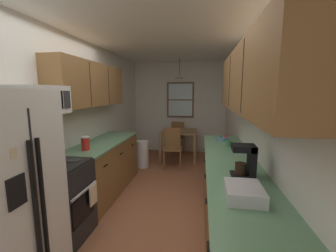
% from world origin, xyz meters
% --- Properties ---
extents(ground_plane, '(12.00, 12.00, 0.00)m').
position_xyz_m(ground_plane, '(0.00, 1.00, 0.00)').
color(ground_plane, '#995B3D').
extents(wall_left, '(0.10, 9.00, 2.55)m').
position_xyz_m(wall_left, '(-1.35, 1.00, 1.27)').
color(wall_left, silver).
rests_on(wall_left, ground).
extents(wall_right, '(0.10, 9.00, 2.55)m').
position_xyz_m(wall_right, '(1.35, 1.00, 1.27)').
color(wall_right, silver).
rests_on(wall_right, ground).
extents(wall_back, '(4.40, 0.10, 2.55)m').
position_xyz_m(wall_back, '(0.00, 3.65, 1.27)').
color(wall_back, silver).
rests_on(wall_back, ground).
extents(ceiling_slab, '(4.40, 9.00, 0.08)m').
position_xyz_m(ceiling_slab, '(0.00, 1.00, 2.59)').
color(ceiling_slab, white).
extents(stove_range, '(0.66, 0.64, 1.10)m').
position_xyz_m(stove_range, '(-0.99, -0.48, 0.47)').
color(stove_range, black).
rests_on(stove_range, ground).
extents(microwave_over_range, '(0.39, 0.57, 0.31)m').
position_xyz_m(microwave_over_range, '(-1.11, -0.48, 1.63)').
color(microwave_over_range, white).
extents(counter_left, '(0.64, 1.83, 0.90)m').
position_xyz_m(counter_left, '(-1.00, 0.76, 0.45)').
color(counter_left, brown).
rests_on(counter_left, ground).
extents(upper_cabinets_left, '(0.33, 1.91, 0.68)m').
position_xyz_m(upper_cabinets_left, '(-1.14, 0.71, 1.84)').
color(upper_cabinets_left, brown).
extents(counter_right, '(0.64, 3.14, 0.90)m').
position_xyz_m(counter_right, '(1.00, -0.02, 0.45)').
color(counter_right, brown).
rests_on(counter_right, ground).
extents(upper_cabinets_right, '(0.33, 2.82, 0.71)m').
position_xyz_m(upper_cabinets_right, '(1.14, -0.07, 1.86)').
color(upper_cabinets_right, brown).
extents(dining_table, '(0.89, 0.84, 0.74)m').
position_xyz_m(dining_table, '(0.07, 2.84, 0.62)').
color(dining_table, olive).
rests_on(dining_table, ground).
extents(dining_chair_near, '(0.44, 0.44, 0.90)m').
position_xyz_m(dining_chair_near, '(-0.02, 2.21, 0.50)').
color(dining_chair_near, brown).
rests_on(dining_chair_near, ground).
extents(dining_chair_far, '(0.45, 0.45, 0.90)m').
position_xyz_m(dining_chair_far, '(-0.01, 3.47, 0.50)').
color(dining_chair_far, brown).
rests_on(dining_chair_far, ground).
extents(pendant_light, '(0.28, 0.28, 0.50)m').
position_xyz_m(pendant_light, '(0.07, 2.84, 2.10)').
color(pendant_light, black).
extents(back_window, '(0.75, 0.05, 0.98)m').
position_xyz_m(back_window, '(0.03, 3.58, 1.50)').
color(back_window, brown).
extents(trash_bin, '(0.28, 0.28, 0.61)m').
position_xyz_m(trash_bin, '(-0.70, 2.10, 0.31)').
color(trash_bin, white).
rests_on(trash_bin, ground).
extents(storage_canister, '(0.12, 0.12, 0.20)m').
position_xyz_m(storage_canister, '(-1.00, 0.20, 1.00)').
color(storage_canister, red).
rests_on(storage_canister, counter_left).
extents(dish_towel, '(0.02, 0.16, 0.24)m').
position_xyz_m(dish_towel, '(-0.64, -0.32, 0.50)').
color(dish_towel, beige).
extents(coffee_maker, '(0.22, 0.18, 0.32)m').
position_xyz_m(coffee_maker, '(1.07, -0.48, 1.07)').
color(coffee_maker, black).
rests_on(coffee_maker, counter_right).
extents(mug_by_coffeemaker, '(0.12, 0.08, 0.09)m').
position_xyz_m(mug_by_coffeemaker, '(1.04, 0.75, 0.94)').
color(mug_by_coffeemaker, '#3F7F4C').
rests_on(mug_by_coffeemaker, counter_right).
extents(fruit_bowl, '(0.20, 0.20, 0.09)m').
position_xyz_m(fruit_bowl, '(0.99, 1.13, 0.94)').
color(fruit_bowl, '#597F9E').
rests_on(fruit_bowl, counter_right).
extents(dish_rack, '(0.28, 0.34, 0.10)m').
position_xyz_m(dish_rack, '(0.96, -0.94, 0.95)').
color(dish_rack, silver).
rests_on(dish_rack, counter_right).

